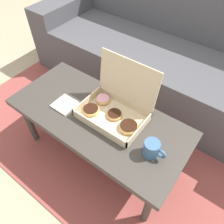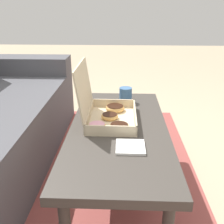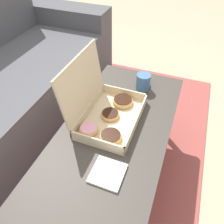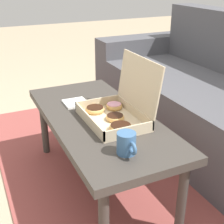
# 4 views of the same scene
# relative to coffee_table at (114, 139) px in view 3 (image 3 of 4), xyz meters

# --- Properties ---
(ground_plane) EXTENTS (12.00, 12.00, 0.00)m
(ground_plane) POSITION_rel_coffee_table_xyz_m (0.00, 0.11, -0.40)
(ground_plane) COLOR tan
(area_rug) EXTENTS (2.50, 1.83, 0.01)m
(area_rug) POSITION_rel_coffee_table_xyz_m (0.00, 0.41, -0.39)
(area_rug) COLOR #994742
(area_rug) RESTS_ON ground_plane
(coffee_table) EXTENTS (1.09, 0.50, 0.44)m
(coffee_table) POSITION_rel_coffee_table_xyz_m (0.00, 0.00, 0.00)
(coffee_table) COLOR #3D3833
(coffee_table) RESTS_ON ground_plane
(pastry_box) EXTENTS (0.38, 0.30, 0.31)m
(pastry_box) POSITION_rel_coffee_table_xyz_m (0.07, 0.07, 0.10)
(pastry_box) COLOR beige
(pastry_box) RESTS_ON coffee_table
(coffee_mug) EXTENTS (0.12, 0.08, 0.09)m
(coffee_mug) POSITION_rel_coffee_table_xyz_m (0.38, -0.04, 0.10)
(coffee_mug) COLOR #3D6693
(coffee_mug) RESTS_ON coffee_table
(napkin_stack) EXTENTS (0.13, 0.13, 0.01)m
(napkin_stack) POSITION_rel_coffee_table_xyz_m (-0.21, -0.06, 0.05)
(napkin_stack) COLOR white
(napkin_stack) RESTS_ON coffee_table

